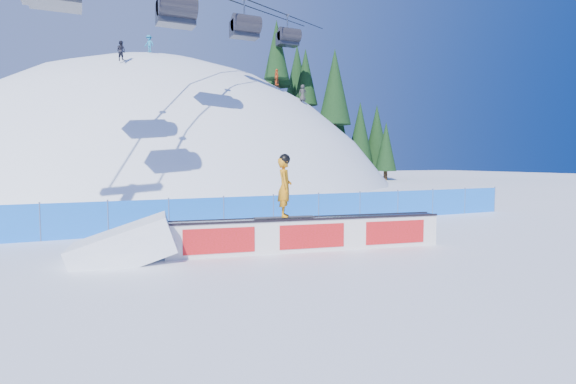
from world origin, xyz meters
name	(u,v)px	position (x,y,z in m)	size (l,w,h in m)	color
ground	(359,243)	(0.00, 0.00, 0.00)	(160.00, 160.00, 0.00)	white
snow_hill	(160,334)	(0.00, 42.00, -18.00)	(64.00, 64.00, 64.00)	white
treeline	(325,99)	(21.25, 40.40, 10.54)	(17.23, 12.37, 20.40)	#332214
safety_fence	(296,210)	(0.00, 4.50, 0.60)	(22.05, 0.05, 1.30)	blue
rail_box	(309,234)	(-1.90, -0.32, 0.47)	(7.96, 1.73, 0.96)	silver
snow_ramp	(124,261)	(-6.82, 0.42, 0.00)	(2.45, 1.63, 0.92)	white
snowboarder	(285,187)	(-2.62, -0.21, 1.84)	(1.74, 0.71, 1.79)	black
distant_skiers	(204,63)	(3.07, 31.39, 11.82)	(17.72, 7.29, 6.44)	black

